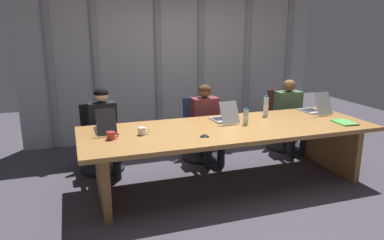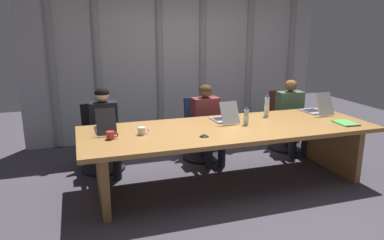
# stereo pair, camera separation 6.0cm
# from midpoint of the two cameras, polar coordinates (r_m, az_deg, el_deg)

# --- Properties ---
(ground_plane) EXTENTS (10.45, 10.45, 0.00)m
(ground_plane) POSITION_cam_midpoint_polar(r_m,az_deg,el_deg) (4.73, 5.33, -9.79)
(ground_plane) COLOR #47424C
(conference_table) EXTENTS (3.62, 1.24, 0.74)m
(conference_table) POSITION_cam_midpoint_polar(r_m,az_deg,el_deg) (4.52, 5.50, -2.91)
(conference_table) COLOR #B77F42
(conference_table) RESTS_ON ground_plane
(curtain_backdrop) EXTENTS (5.22, 0.17, 3.16)m
(curtain_backdrop) POSITION_cam_midpoint_polar(r_m,az_deg,el_deg) (6.42, -2.57, 11.23)
(curtain_backdrop) COLOR #B2B2B7
(curtain_backdrop) RESTS_ON ground_plane
(laptop_left_end) EXTENTS (0.23, 0.46, 0.31)m
(laptop_left_end) POSITION_cam_midpoint_polar(r_m,az_deg,el_deg) (4.35, -13.91, -1.13)
(laptop_left_end) COLOR #2D2D33
(laptop_left_end) RESTS_ON conference_table
(laptop_left_mid) EXTENTS (0.27, 0.45, 0.29)m
(laptop_left_mid) POSITION_cam_midpoint_polar(r_m,az_deg,el_deg) (4.71, 4.69, 0.42)
(laptop_left_mid) COLOR #A8ADB7
(laptop_left_mid) RESTS_ON conference_table
(laptop_center) EXTENTS (0.27, 0.50, 0.32)m
(laptop_center) POSITION_cam_midpoint_polar(r_m,az_deg,el_deg) (5.46, 18.45, 1.71)
(laptop_center) COLOR #A8ADB7
(laptop_center) RESTS_ON conference_table
(office_chair_left_end) EXTENTS (0.60, 0.60, 0.91)m
(office_chair_left_end) POSITION_cam_midpoint_polar(r_m,az_deg,el_deg) (5.20, -14.51, -3.94)
(office_chair_left_end) COLOR black
(office_chair_left_end) RESTS_ON ground_plane
(office_chair_left_mid) EXTENTS (0.60, 0.60, 0.90)m
(office_chair_left_mid) POSITION_cam_midpoint_polar(r_m,az_deg,el_deg) (5.49, 1.05, -2.51)
(office_chair_left_mid) COLOR navy
(office_chair_left_mid) RESTS_ON ground_plane
(office_chair_center) EXTENTS (0.60, 0.60, 0.93)m
(office_chair_center) POSITION_cam_midpoint_polar(r_m,az_deg,el_deg) (6.13, 14.05, -1.04)
(office_chair_center) COLOR #511E19
(office_chair_center) RESTS_ON ground_plane
(person_left_end) EXTENTS (0.38, 0.55, 1.16)m
(person_left_end) POSITION_cam_midpoint_polar(r_m,az_deg,el_deg) (4.97, -14.03, -0.99)
(person_left_end) COLOR black
(person_left_end) RESTS_ON ground_plane
(person_left_mid) EXTENTS (0.41, 0.56, 1.13)m
(person_left_mid) POSITION_cam_midpoint_polar(r_m,az_deg,el_deg) (5.28, 2.02, 0.19)
(person_left_mid) COLOR brown
(person_left_mid) RESTS_ON ground_plane
(person_center) EXTENTS (0.45, 0.57, 1.13)m
(person_center) POSITION_cam_midpoint_polar(r_m,az_deg,el_deg) (5.92, 14.91, 1.28)
(person_center) COLOR #4C6B4C
(person_center) RESTS_ON ground_plane
(water_bottle_primary) EXTENTS (0.07, 0.07, 0.28)m
(water_bottle_primary) POSITION_cam_midpoint_polar(r_m,az_deg,el_deg) (5.09, 11.23, 2.08)
(water_bottle_primary) COLOR silver
(water_bottle_primary) RESTS_ON conference_table
(water_bottle_secondary) EXTENTS (0.06, 0.06, 0.21)m
(water_bottle_secondary) POSITION_cam_midpoint_polar(r_m,az_deg,el_deg) (4.60, 8.10, 0.47)
(water_bottle_secondary) COLOR #ADD1B2
(water_bottle_secondary) RESTS_ON conference_table
(coffee_mug_near) EXTENTS (0.13, 0.09, 0.09)m
(coffee_mug_near) POSITION_cam_midpoint_polar(r_m,az_deg,el_deg) (4.06, -13.02, -2.40)
(coffee_mug_near) COLOR #B2332D
(coffee_mug_near) RESTS_ON conference_table
(coffee_mug_far) EXTENTS (0.13, 0.09, 0.09)m
(coffee_mug_far) POSITION_cam_midpoint_polar(r_m,az_deg,el_deg) (4.17, -8.25, -1.73)
(coffee_mug_far) COLOR white
(coffee_mug_far) RESTS_ON conference_table
(conference_mic_left_side) EXTENTS (0.11, 0.11, 0.03)m
(conference_mic_left_side) POSITION_cam_midpoint_polar(r_m,az_deg,el_deg) (4.06, 1.58, -2.42)
(conference_mic_left_side) COLOR black
(conference_mic_left_side) RESTS_ON conference_table
(spiral_notepad) EXTENTS (0.24, 0.32, 0.03)m
(spiral_notepad) POSITION_cam_midpoint_polar(r_m,az_deg,el_deg) (5.02, 22.57, -0.35)
(spiral_notepad) COLOR #4CB74C
(spiral_notepad) RESTS_ON conference_table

